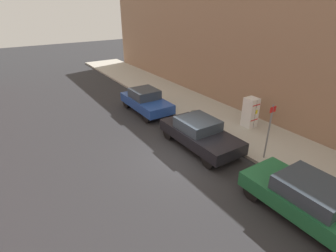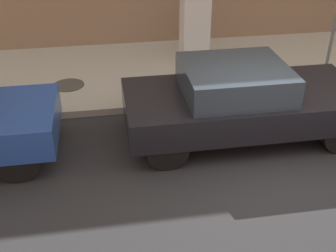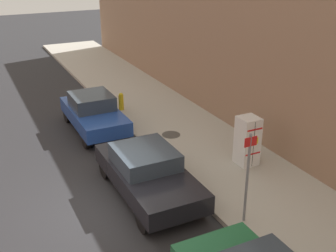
% 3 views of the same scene
% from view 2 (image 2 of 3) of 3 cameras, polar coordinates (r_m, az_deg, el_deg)
% --- Properties ---
extents(ground_plane, '(80.00, 80.00, 0.00)m').
position_cam_2_polar(ground_plane, '(7.20, 13.97, -6.26)').
color(ground_plane, '#28282B').
extents(sidewalk_slab, '(3.82, 44.00, 0.15)m').
position_cam_2_polar(sidewalk_slab, '(10.71, 5.55, 7.89)').
color(sidewalk_slab, '#B2ADA0').
rests_on(sidewalk_slab, ground).
extents(discarded_refrigerator, '(0.64, 0.67, 1.64)m').
position_cam_2_polar(discarded_refrigerator, '(10.84, 3.63, 13.32)').
color(discarded_refrigerator, white).
rests_on(discarded_refrigerator, sidewalk_slab).
extents(manhole_cover, '(0.70, 0.70, 0.02)m').
position_cam_2_polar(manhole_cover, '(9.79, -13.32, 5.42)').
color(manhole_cover, '#47443F').
rests_on(manhole_cover, sidewalk_slab).
extents(street_sign_post, '(0.36, 0.07, 2.50)m').
position_cam_2_polar(street_sign_post, '(9.88, 21.74, 13.01)').
color(street_sign_post, slate).
rests_on(street_sign_post, sidewalk_slab).
extents(parked_sedan_dark, '(1.87, 4.31, 1.41)m').
position_cam_2_polar(parked_sedan_dark, '(7.74, 9.91, 3.51)').
color(parked_sedan_dark, black).
rests_on(parked_sedan_dark, ground).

